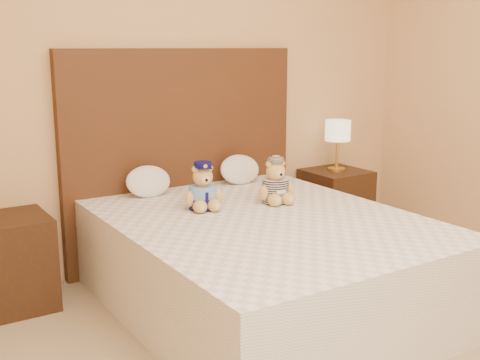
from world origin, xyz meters
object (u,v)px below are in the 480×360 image
at_px(teddy_prisoner, 276,181).
at_px(pillow_right, 240,168).
at_px(teddy_police, 203,186).
at_px(lamp, 338,133).
at_px(bed, 264,263).
at_px(nightstand_right, 335,204).
at_px(nightstand_left, 11,263).
at_px(pillow_left, 148,180).

relative_size(teddy_prisoner, pillow_right, 0.88).
distance_m(teddy_police, pillow_right, 0.74).
bearing_deg(lamp, teddy_police, -163.04).
bearing_deg(teddy_police, teddy_prisoner, -2.18).
bearing_deg(bed, teddy_prisoner, 44.06).
xyz_separation_m(nightstand_right, pillow_right, (-0.89, 0.03, 0.39)).
bearing_deg(nightstand_left, teddy_police, -22.96).
xyz_separation_m(bed, nightstand_right, (1.25, 0.80, -0.00)).
relative_size(nightstand_left, teddy_police, 1.92).
height_order(bed, teddy_prisoner, teddy_prisoner).
relative_size(lamp, teddy_police, 1.40).
distance_m(bed, pillow_right, 0.98).
bearing_deg(lamp, pillow_left, 178.93).
height_order(bed, nightstand_right, same).
height_order(lamp, teddy_prisoner, lamp).
bearing_deg(nightstand_left, pillow_left, 1.91).
distance_m(teddy_prisoner, pillow_right, 0.59).
height_order(bed, pillow_left, pillow_left).
bearing_deg(teddy_police, nightstand_right, 28.26).
distance_m(nightstand_right, teddy_police, 1.58).
xyz_separation_m(lamp, pillow_left, (-1.60, 0.03, -0.19)).
relative_size(pillow_left, pillow_right, 0.98).
xyz_separation_m(bed, pillow_right, (0.36, 0.83, 0.39)).
distance_m(nightstand_left, teddy_prisoner, 1.66).
bearing_deg(lamp, nightstand_right, 0.00).
relative_size(teddy_police, teddy_prisoner, 1.03).
height_order(bed, nightstand_left, same).
distance_m(teddy_police, teddy_prisoner, 0.47).
xyz_separation_m(nightstand_left, lamp, (2.50, 0.00, 0.57)).
bearing_deg(pillow_right, pillow_left, 180.00).
bearing_deg(nightstand_right, lamp, 180.00).
bearing_deg(bed, teddy_police, 119.70).
distance_m(lamp, teddy_prisoner, 1.15).
bearing_deg(bed, pillow_left, 112.87).
bearing_deg(pillow_right, teddy_prisoner, -100.23).
xyz_separation_m(bed, pillow_left, (-0.35, 0.83, 0.38)).
bearing_deg(pillow_right, teddy_police, -139.99).
height_order(teddy_police, pillow_left, teddy_police).
height_order(lamp, pillow_right, lamp).
distance_m(nightstand_left, pillow_left, 0.98).
height_order(nightstand_right, pillow_left, pillow_left).
xyz_separation_m(teddy_prisoner, pillow_right, (0.11, 0.58, -0.03)).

